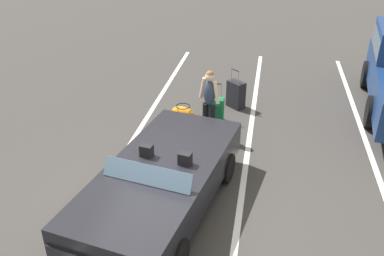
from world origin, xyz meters
The scene contains 8 objects.
ground_plane centered at (0.00, 0.00, 0.00)m, with size 80.00×80.00×0.00m, color #383533.
lot_line_near centered at (0.00, -1.31, 0.00)m, with size 18.00×0.12×0.01m, color silver.
lot_line_mid centered at (0.00, 1.39, 0.00)m, with size 18.00×0.12×0.01m, color silver.
convertible_car centered at (0.21, -0.04, 0.59)m, with size 4.38×2.47×1.24m.
suitcase_large_black centered at (-4.57, 0.89, 0.37)m, with size 0.52×0.55×1.10m.
suitcase_medium_bright centered at (-3.67, 0.47, 0.31)m, with size 0.27×0.41×1.00m.
duffel_bag centered at (-3.67, -0.38, 0.16)m, with size 0.49×0.70×0.34m.
traveler_person centered at (-2.86, 0.41, 0.93)m, with size 0.39×0.56×1.65m.
Camera 1 is at (5.79, 1.65, 4.93)m, focal length 38.94 mm.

